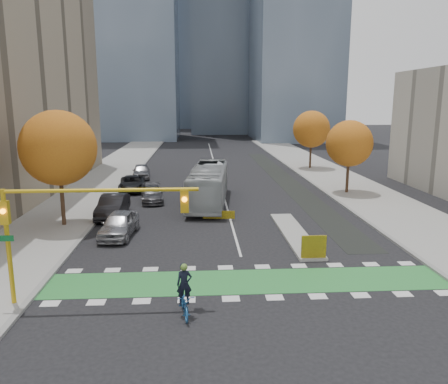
{
  "coord_description": "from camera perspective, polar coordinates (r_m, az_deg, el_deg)",
  "views": [
    {
      "loc": [
        -2.43,
        -18.69,
        8.73
      ],
      "look_at": [
        -0.74,
        8.99,
        3.0
      ],
      "focal_mm": 35.0,
      "sensor_mm": 36.0,
      "label": 1
    }
  ],
  "objects": [
    {
      "name": "tower_ne",
      "position": [
        108.2,
        9.27,
        22.87
      ],
      "size": [
        18.0,
        24.0,
        60.0
      ],
      "primitive_type": "cube",
      "color": "#47566B",
      "rests_on": "ground"
    },
    {
      "name": "tree_east_near",
      "position": [
        43.34,
        16.06,
        6.11
      ],
      "size": [
        4.4,
        4.4,
        7.08
      ],
      "color": "#332114",
      "rests_on": "ground"
    },
    {
      "name": "tree_east_far",
      "position": [
        58.73,
        11.35,
        8.04
      ],
      "size": [
        4.8,
        4.8,
        7.65
      ],
      "color": "#332114",
      "rests_on": "ground"
    },
    {
      "name": "sidewalk_east",
      "position": [
        42.73,
        18.48,
        -0.62
      ],
      "size": [
        7.0,
        120.0,
        0.15
      ],
      "primitive_type": "cube",
      "color": "gray",
      "rests_on": "ground"
    },
    {
      "name": "parked_car_d",
      "position": [
        44.56,
        -11.92,
        1.09
      ],
      "size": [
        3.0,
        5.57,
        1.49
      ],
      "primitive_type": "imported",
      "rotation": [
        0.0,
        0.0,
        0.1
      ],
      "color": "black",
      "rests_on": "ground"
    },
    {
      "name": "sidewalk_west",
      "position": [
        41.16,
        -19.02,
        -1.11
      ],
      "size": [
        7.0,
        120.0,
        0.15
      ],
      "primitive_type": "cube",
      "color": "gray",
      "rests_on": "ground"
    },
    {
      "name": "tree_west",
      "position": [
        32.3,
        -20.81,
        5.38
      ],
      "size": [
        5.2,
        5.2,
        8.22
      ],
      "color": "#332114",
      "rests_on": "ground"
    },
    {
      "name": "bus",
      "position": [
        38.06,
        -2.02,
        1.0
      ],
      "size": [
        4.07,
        12.32,
        3.37
      ],
      "primitive_type": "imported",
      "rotation": [
        0.0,
        0.0,
        -0.1
      ],
      "color": "#A3A8AA",
      "rests_on": "ground"
    },
    {
      "name": "bike_crossing",
      "position": [
        22.13,
        3.15,
        -11.57
      ],
      "size": [
        20.0,
        3.0,
        0.01
      ],
      "primitive_type": "cube",
      "color": "#2B8338",
      "rests_on": "ground"
    },
    {
      "name": "parked_car_a",
      "position": [
        29.7,
        -13.55,
        -4.1
      ],
      "size": [
        2.36,
        4.99,
        1.65
      ],
      "primitive_type": "imported",
      "rotation": [
        0.0,
        0.0,
        -0.09
      ],
      "color": "#9B9CA1",
      "rests_on": "ground"
    },
    {
      "name": "parked_car_b",
      "position": [
        34.7,
        -14.33,
        -1.81
      ],
      "size": [
        1.94,
        5.24,
        1.71
      ],
      "primitive_type": "imported",
      "rotation": [
        0.0,
        0.0,
        -0.02
      ],
      "color": "black",
      "rests_on": "ground"
    },
    {
      "name": "bike_lane_paint",
      "position": [
        50.45,
        7.91,
        1.6
      ],
      "size": [
        2.5,
        50.0,
        0.01
      ],
      "primitive_type": "cube",
      "color": "black",
      "rests_on": "ground"
    },
    {
      "name": "median_island",
      "position": [
        29.71,
        9.2,
        -5.41
      ],
      "size": [
        1.6,
        10.0,
        0.16
      ],
      "primitive_type": "cube",
      "color": "gray",
      "rests_on": "ground"
    },
    {
      "name": "parked_car_c",
      "position": [
        39.39,
        -9.36,
        -0.28
      ],
      "size": [
        2.46,
        4.88,
        1.36
      ],
      "primitive_type": "imported",
      "rotation": [
        0.0,
        0.0,
        0.12
      ],
      "color": "#4C4C51",
      "rests_on": "ground"
    },
    {
      "name": "cyclist",
      "position": [
        18.67,
        -5.17,
        -13.66
      ],
      "size": [
        0.97,
        2.05,
        2.27
      ],
      "rotation": [
        0.0,
        0.0,
        0.15
      ],
      "color": "#1E528B",
      "rests_on": "ground"
    },
    {
      "name": "traffic_signal_west",
      "position": [
        19.57,
        -19.74,
        -2.92
      ],
      "size": [
        8.53,
        0.56,
        5.2
      ],
      "color": "#BF9914",
      "rests_on": "ground"
    },
    {
      "name": "parked_car_e",
      "position": [
        51.72,
        -10.77,
        2.67
      ],
      "size": [
        2.42,
        5.0,
        1.64
      ],
      "primitive_type": "imported",
      "rotation": [
        0.0,
        0.0,
        0.1
      ],
      "color": "gray",
      "rests_on": "ground"
    },
    {
      "name": "tower_far",
      "position": [
        161.75,
        -4.32,
        22.79
      ],
      "size": [
        26.0,
        26.0,
        80.0
      ],
      "primitive_type": "cube",
      "color": "#47566B",
      "rests_on": "ground"
    },
    {
      "name": "curb_east",
      "position": [
        41.55,
        13.99,
        -0.7
      ],
      "size": [
        0.3,
        120.0,
        0.16
      ],
      "primitive_type": "cube",
      "color": "gray",
      "rests_on": "ground"
    },
    {
      "name": "ground",
      "position": [
        20.77,
        3.64,
        -13.21
      ],
      "size": [
        300.0,
        300.0,
        0.0
      ],
      "primitive_type": "plane",
      "color": "black",
      "rests_on": "ground"
    },
    {
      "name": "hazard_board",
      "position": [
        25.06,
        11.64,
        -7.02
      ],
      "size": [
        1.4,
        0.12,
        1.3
      ],
      "primitive_type": "cube",
      "color": "yellow",
      "rests_on": "median_island"
    },
    {
      "name": "centre_line",
      "position": [
        59.38,
        -1.12,
        3.22
      ],
      "size": [
        0.15,
        70.0,
        0.01
      ],
      "primitive_type": "cube",
      "color": "silver",
      "rests_on": "ground"
    },
    {
      "name": "curb_west",
      "position": [
        40.36,
        -14.23,
        -1.07
      ],
      "size": [
        0.3,
        120.0,
        0.16
      ],
      "primitive_type": "cube",
      "color": "gray",
      "rests_on": "ground"
    }
  ]
}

